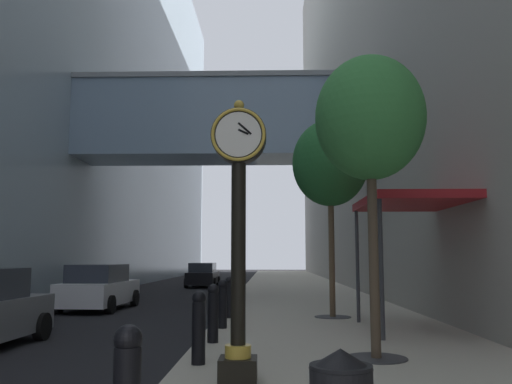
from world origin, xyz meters
TOP-DOWN VIEW (x-y plane):
  - ground_plane at (0.00, 27.00)m, footprint 110.00×110.00m
  - sidewalk_right at (3.19, 30.00)m, footprint 6.39×80.00m
  - building_block_left at (-11.99, 29.95)m, footprint 23.26×80.00m
  - street_clock at (1.13, 6.47)m, footprint 0.84×0.55m
  - bollard_third at (0.38, 7.75)m, footprint 0.25×0.25m
  - bollard_fourth at (0.38, 10.05)m, footprint 0.25×0.25m
  - bollard_fifth at (0.38, 12.34)m, footprint 0.25×0.25m
  - bollard_sixth at (0.38, 14.64)m, footprint 0.25×0.25m
  - street_tree_near at (3.49, 8.34)m, footprint 2.06×2.06m
  - street_tree_mid_near at (3.49, 14.92)m, footprint 2.36×2.36m
  - storefront_awning at (5.15, 12.07)m, footprint 2.40×3.60m
  - car_white_mid at (-4.76, 18.39)m, footprint 2.14×4.44m
  - car_black_far at (-2.80, 33.68)m, footprint 1.98×4.56m

SIDE VIEW (x-z plane):
  - ground_plane at x=0.00m, z-range 0.00..0.00m
  - sidewalk_right at x=3.19m, z-range 0.00..0.14m
  - car_black_far at x=-2.80m, z-range -0.02..1.55m
  - bollard_third at x=0.38m, z-range 0.17..1.39m
  - bollard_fourth at x=0.38m, z-range 0.17..1.39m
  - bollard_fifth at x=0.38m, z-range 0.17..1.39m
  - bollard_sixth at x=0.38m, z-range 0.17..1.39m
  - car_white_mid at x=-4.76m, z-range -0.02..1.64m
  - street_clock at x=1.13m, z-range 0.34..4.54m
  - storefront_awning at x=5.15m, z-range 1.63..4.93m
  - street_tree_near at x=3.49m, z-range 1.71..7.30m
  - street_tree_mid_near at x=3.49m, z-range 1.79..7.87m
  - building_block_left at x=-11.99m, z-range -0.06..32.27m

